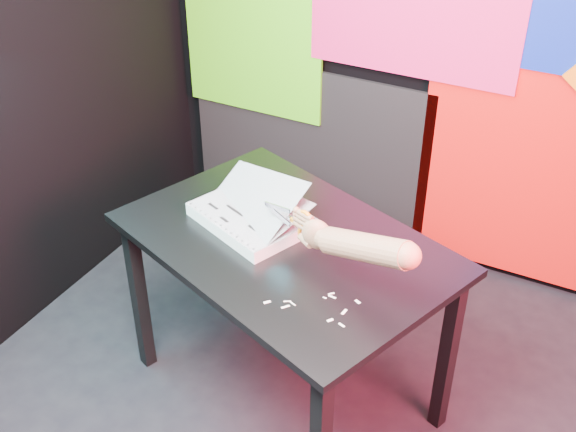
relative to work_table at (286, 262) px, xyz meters
The scene contains 7 objects.
room 0.82m from the work_table, 50.02° to the right, with size 3.01×3.01×2.71m.
backdrop 1.22m from the work_table, 73.56° to the left, with size 2.88×0.05×2.08m.
work_table is the anchor object (origin of this frame).
printout_stack 0.20m from the work_table, 165.82° to the left, with size 0.48×0.42×0.21m.
scissors 0.26m from the work_table, 35.73° to the right, with size 0.22×0.08×0.13m.
hand_forearm 0.45m from the work_table, 24.65° to the right, with size 0.47×0.20×0.21m.
paper_clippings 0.38m from the work_table, 45.80° to the right, with size 0.27×0.15×0.00m.
Camera 1 is at (0.68, -1.47, 2.22)m, focal length 45.00 mm.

